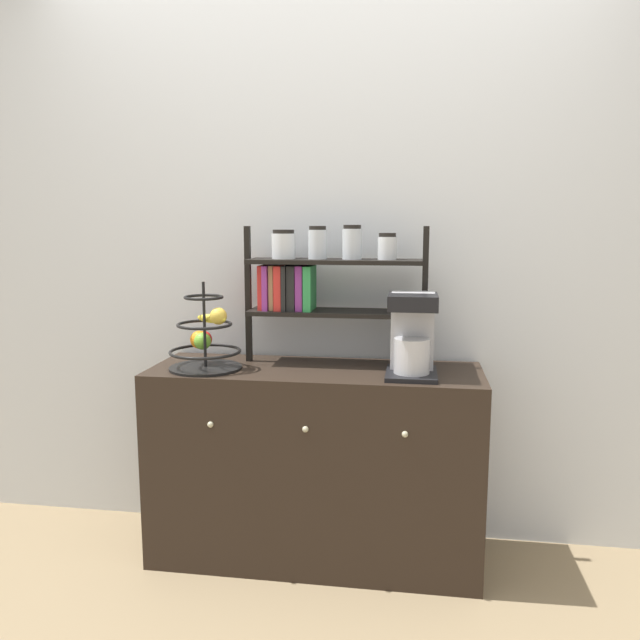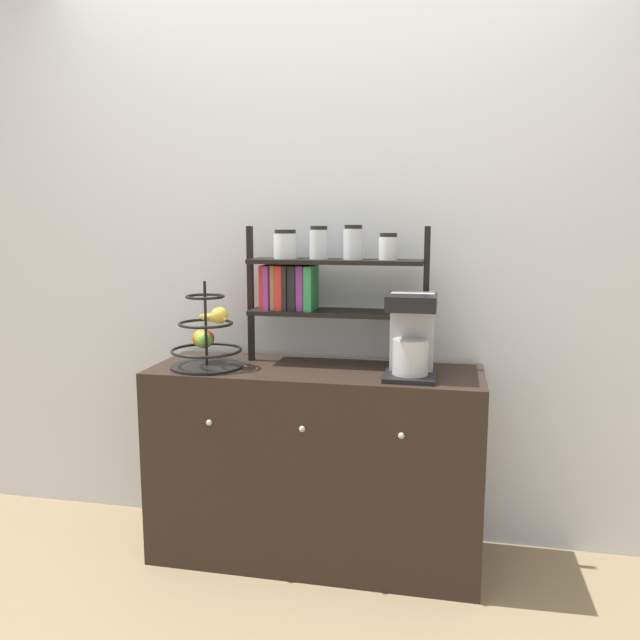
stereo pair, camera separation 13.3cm
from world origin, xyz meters
name	(u,v)px [view 2 (the right image)]	position (x,y,z in m)	size (l,w,h in m)	color
ground_plane	(303,584)	(0.00, 0.00, 0.00)	(12.00, 12.00, 0.00)	#847051
wall_back	(328,249)	(0.00, 0.51, 1.30)	(7.00, 0.05, 2.60)	silver
sideboard	(315,463)	(0.00, 0.23, 0.41)	(1.36, 0.48, 0.82)	black
coffee_maker	(411,335)	(0.39, 0.19, 0.98)	(0.20, 0.25, 0.32)	black
fruit_stand	(207,339)	(-0.45, 0.18, 0.94)	(0.30, 0.30, 0.36)	black
shelf_hutch	(317,277)	(-0.01, 0.34, 1.19)	(0.77, 0.20, 0.59)	black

